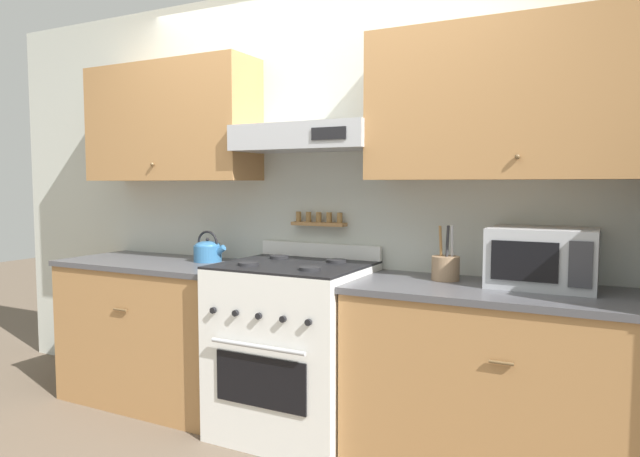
{
  "coord_description": "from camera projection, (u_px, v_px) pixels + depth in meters",
  "views": [
    {
      "loc": [
        1.54,
        -2.36,
        1.38
      ],
      "look_at": [
        0.18,
        0.27,
        1.14
      ],
      "focal_mm": 32.0,
      "sensor_mm": 36.0,
      "label": 1
    }
  ],
  "objects": [
    {
      "name": "microwave",
      "position": [
        542.0,
        258.0,
        2.66
      ],
      "size": [
        0.48,
        0.36,
        0.28
      ],
      "color": "#ADAFB5",
      "rests_on": "counter_right"
    },
    {
      "name": "wall_back",
      "position": [
        330.0,
        168.0,
        3.28
      ],
      "size": [
        5.2,
        0.46,
        2.55
      ],
      "color": "silver",
      "rests_on": "ground_plane"
    },
    {
      "name": "tea_kettle",
      "position": [
        208.0,
        250.0,
        3.54
      ],
      "size": [
        0.22,
        0.17,
        0.19
      ],
      "color": "teal",
      "rests_on": "counter_left"
    },
    {
      "name": "counter_right",
      "position": [
        512.0,
        385.0,
        2.64
      ],
      "size": [
        1.52,
        0.65,
        0.89
      ],
      "color": "#AD7A47",
      "rests_on": "ground_plane"
    },
    {
      "name": "stove_range",
      "position": [
        294.0,
        348.0,
        3.13
      ],
      "size": [
        0.78,
        0.7,
        1.03
      ],
      "color": "white",
      "rests_on": "ground_plane"
    },
    {
      "name": "utensil_crock",
      "position": [
        446.0,
        267.0,
        2.85
      ],
      "size": [
        0.14,
        0.14,
        0.28
      ],
      "color": "#8E7051",
      "rests_on": "counter_right"
    },
    {
      "name": "counter_left",
      "position": [
        160.0,
        330.0,
        3.62
      ],
      "size": [
        1.22,
        0.65,
        0.89
      ],
      "color": "#AD7A47",
      "rests_on": "ground_plane"
    },
    {
      "name": "ground_plane",
      "position": [
        265.0,
        454.0,
        2.91
      ],
      "size": [
        16.0,
        16.0,
        0.0
      ],
      "primitive_type": "plane",
      "color": "brown"
    }
  ]
}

